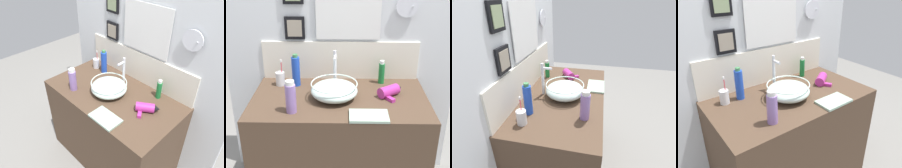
% 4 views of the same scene
% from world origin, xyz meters
% --- Properties ---
extents(vanity_counter, '(1.20, 0.67, 0.84)m').
position_xyz_m(vanity_counter, '(0.00, 0.00, 0.42)').
color(vanity_counter, '#4C3828').
rests_on(vanity_counter, ground).
extents(back_panel, '(1.78, 0.09, 2.44)m').
position_xyz_m(back_panel, '(0.00, 0.36, 1.22)').
color(back_panel, silver).
rests_on(back_panel, ground).
extents(glass_bowl_sink, '(0.32, 0.32, 0.11)m').
position_xyz_m(glass_bowl_sink, '(-0.04, -0.01, 0.90)').
color(glass_bowl_sink, silver).
rests_on(glass_bowl_sink, vanity_counter).
extents(faucet, '(0.02, 0.09, 0.28)m').
position_xyz_m(faucet, '(-0.04, 0.17, 1.00)').
color(faucet, silver).
rests_on(faucet, vanity_counter).
extents(hair_drier, '(0.19, 0.20, 0.08)m').
position_xyz_m(hair_drier, '(0.35, 0.03, 0.88)').
color(hair_drier, '#B22D8C').
rests_on(hair_drier, vanity_counter).
extents(toothbrush_cup, '(0.07, 0.07, 0.20)m').
position_xyz_m(toothbrush_cup, '(-0.44, 0.19, 0.89)').
color(toothbrush_cup, silver).
rests_on(toothbrush_cup, vanity_counter).
extents(lotion_bottle, '(0.04, 0.04, 0.18)m').
position_xyz_m(lotion_bottle, '(0.31, 0.24, 0.93)').
color(lotion_bottle, '#197233').
rests_on(lotion_bottle, vanity_counter).
extents(shampoo_bottle, '(0.06, 0.06, 0.24)m').
position_xyz_m(shampoo_bottle, '(-0.32, 0.19, 0.95)').
color(shampoo_bottle, blue).
rests_on(shampoo_bottle, vanity_counter).
extents(soap_dispenser, '(0.07, 0.07, 0.21)m').
position_xyz_m(soap_dispenser, '(-0.30, -0.20, 0.94)').
color(soap_dispenser, '#8C6BB2').
rests_on(soap_dispenser, vanity_counter).
extents(hand_towel, '(0.24, 0.15, 0.02)m').
position_xyz_m(hand_towel, '(0.18, -0.26, 0.85)').
color(hand_towel, '#99B29E').
rests_on(hand_towel, vanity_counter).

